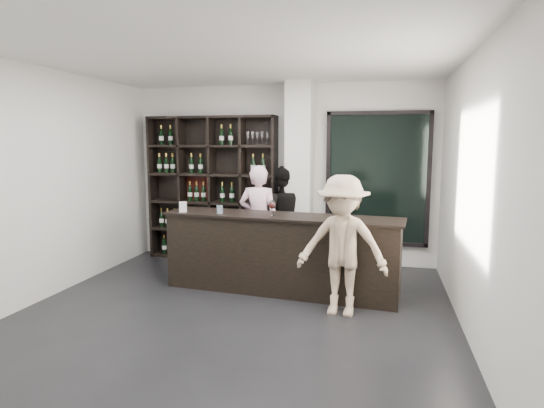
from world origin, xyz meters
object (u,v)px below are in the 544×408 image
(tasting_counter, at_px, (280,254))
(taster_pink, at_px, (259,220))
(customer, at_px, (342,246))
(wine_shelf, at_px, (212,188))
(taster_black, at_px, (283,216))

(tasting_counter, relative_size, taster_pink, 1.91)
(tasting_counter, height_order, customer, customer)
(wine_shelf, distance_m, taster_pink, 1.29)
(wine_shelf, height_order, taster_pink, wine_shelf)
(tasting_counter, xyz_separation_m, taster_black, (-0.24, 1.30, 0.28))
(tasting_counter, distance_m, customer, 1.08)
(taster_pink, distance_m, customer, 1.90)
(taster_pink, height_order, taster_black, taster_pink)
(taster_pink, xyz_separation_m, taster_black, (0.26, 0.55, -0.02))
(taster_pink, relative_size, taster_black, 1.02)
(customer, bearing_deg, taster_pink, 141.09)
(tasting_counter, bearing_deg, wine_shelf, 140.82)
(tasting_counter, xyz_separation_m, taster_pink, (-0.50, 0.75, 0.30))
(taster_black, height_order, customer, customer)
(wine_shelf, distance_m, taster_black, 1.33)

